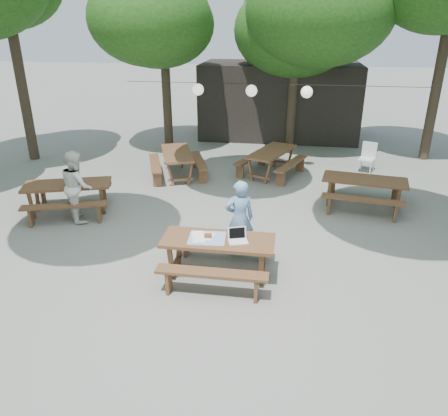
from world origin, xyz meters
The scene contains 13 objects.
ground centered at (0.00, 0.00, 0.00)m, with size 80.00×80.00×0.00m, color slate.
pavilion centered at (0.50, 10.50, 1.40)m, with size 6.00×3.00×2.80m, color black.
main_picnic_table centered at (-0.15, -0.30, 0.39)m, with size 2.00×1.58×0.75m.
picnic_table_nw centered at (-4.16, 1.96, 0.39)m, with size 2.30×2.09×0.75m.
picnic_table_ne centered at (2.88, 3.40, 0.39)m, with size 2.13×1.86×0.75m.
picnic_table_far_w centered at (-2.26, 4.96, 0.39)m, with size 2.13×2.33×0.75m.
picnic_table_far_e centered at (0.48, 5.53, 0.39)m, with size 2.16×2.35×0.75m.
woman centered at (0.13, 0.54, 0.78)m, with size 0.57×0.37×1.56m, color #6994C0.
second_person centered at (-3.75, 1.66, 0.83)m, with size 0.80×0.63×1.65m, color white.
plastic_chair centered at (3.36, 6.26, 0.26)m, with size 0.58×0.58×0.90m.
laptop centered at (0.20, -0.32, 0.81)m, with size 0.40×0.35×0.24m.
tabletop_clutter centered at (-0.36, -0.30, 0.76)m, with size 0.69×0.60×0.08m.
paper_lanterns centered at (-0.19, 6.00, 2.40)m, with size 9.00×0.34×0.38m.
Camera 1 is at (1.00, -7.08, 4.32)m, focal length 35.00 mm.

